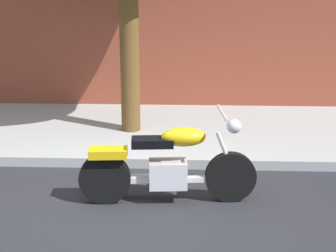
{
  "coord_description": "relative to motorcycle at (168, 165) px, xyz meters",
  "views": [
    {
      "loc": [
        0.8,
        -5.29,
        2.51
      ],
      "look_at": [
        0.56,
        0.24,
        0.94
      ],
      "focal_mm": 53.87,
      "sensor_mm": 36.0,
      "label": 1
    }
  ],
  "objects": [
    {
      "name": "motorcycle",
      "position": [
        0.0,
        0.0,
        0.0
      ],
      "size": [
        2.09,
        0.7,
        1.11
      ],
      "color": "black",
      "rests_on": "ground"
    },
    {
      "name": "sidewalk",
      "position": [
        -0.55,
        2.74,
        -0.39
      ],
      "size": [
        18.0,
        3.3,
        0.14
      ],
      "primitive_type": "cube",
      "color": "#A9A9A9",
      "rests_on": "ground"
    },
    {
      "name": "ground_plane",
      "position": [
        -0.55,
        -0.24,
        -0.46
      ],
      "size": [
        60.0,
        60.0,
        0.0
      ],
      "primitive_type": "plane",
      "color": "#28282D"
    }
  ]
}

